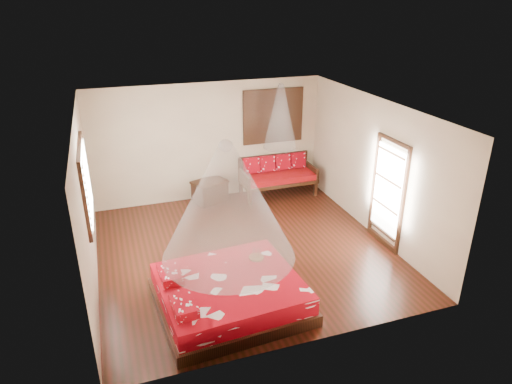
# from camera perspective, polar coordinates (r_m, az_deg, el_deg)

# --- Properties ---
(room) EXTENTS (5.54, 5.54, 2.84)m
(room) POSITION_cam_1_polar(r_m,az_deg,el_deg) (8.38, -1.52, 0.99)
(room) COLOR black
(room) RESTS_ON ground
(bed) EXTENTS (2.36, 2.16, 0.65)m
(bed) POSITION_cam_1_polar(r_m,az_deg,el_deg) (7.41, -3.44, -12.56)
(bed) COLOR black
(bed) RESTS_ON floor
(daybed) EXTENTS (1.84, 0.82, 0.96)m
(daybed) POSITION_cam_1_polar(r_m,az_deg,el_deg) (11.29, 2.66, 2.27)
(daybed) COLOR black
(daybed) RESTS_ON floor
(storage_chest) EXTENTS (0.92, 0.80, 0.53)m
(storage_chest) POSITION_cam_1_polar(r_m,az_deg,el_deg) (10.98, -5.79, 0.10)
(storage_chest) COLOR black
(storage_chest) RESTS_ON floor
(shutter_panel) EXTENTS (1.52, 0.06, 1.32)m
(shutter_panel) POSITION_cam_1_polar(r_m,az_deg,el_deg) (11.17, 2.16, 9.46)
(shutter_panel) COLOR black
(shutter_panel) RESTS_ON wall_back
(window_left) EXTENTS (0.10, 1.74, 1.34)m
(window_left) POSITION_cam_1_polar(r_m,az_deg,el_deg) (8.15, -20.49, 1.04)
(window_left) COLOR black
(window_left) RESTS_ON wall_left
(glazed_door) EXTENTS (0.08, 1.02, 2.16)m
(glazed_door) POSITION_cam_1_polar(r_m,az_deg,el_deg) (9.15, 16.12, -0.22)
(glazed_door) COLOR black
(glazed_door) RESTS_ON floor
(wine_tray) EXTENTS (0.26, 0.26, 0.21)m
(wine_tray) POSITION_cam_1_polar(r_m,az_deg,el_deg) (7.77, 0.04, -7.92)
(wine_tray) COLOR brown
(wine_tray) RESTS_ON bed
(mosquito_net_main) EXTENTS (2.02, 2.02, 1.80)m
(mosquito_net_main) POSITION_cam_1_polar(r_m,az_deg,el_deg) (6.60, -3.59, -1.24)
(mosquito_net_main) COLOR white
(mosquito_net_main) RESTS_ON ceiling
(mosquito_net_daybed) EXTENTS (0.79, 0.79, 1.50)m
(mosquito_net_daybed) POSITION_cam_1_polar(r_m,az_deg,el_deg) (10.72, 3.07, 9.40)
(mosquito_net_daybed) COLOR white
(mosquito_net_daybed) RESTS_ON ceiling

